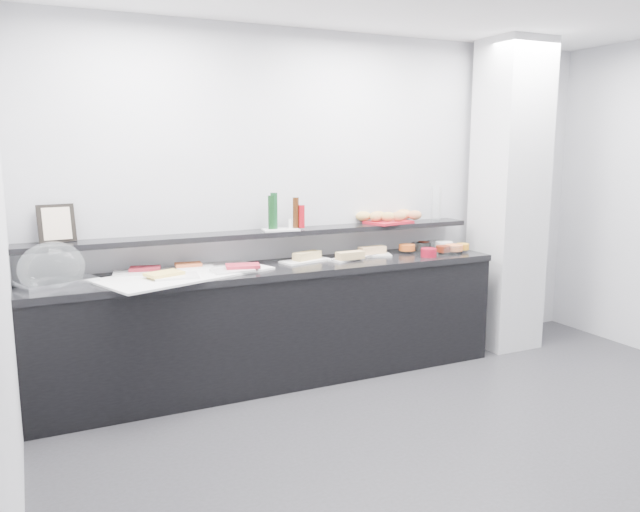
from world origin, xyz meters
name	(u,v)px	position (x,y,z in m)	size (l,w,h in m)	color
ground	(496,457)	(0.00, 0.00, 0.00)	(5.00, 5.00, 0.00)	#2D2D30
back_wall	(340,200)	(0.00, 2.00, 1.35)	(5.00, 0.02, 2.70)	#B6B8BE
column	(509,197)	(1.50, 1.65, 1.35)	(0.50, 0.50, 2.70)	silver
buffet_cabinet	(277,327)	(-0.70, 1.70, 0.42)	(3.60, 0.60, 0.85)	black
counter_top	(276,270)	(-0.70, 1.70, 0.88)	(3.62, 0.62, 0.05)	black
wall_shelf	(267,233)	(-0.70, 1.88, 1.13)	(3.60, 0.25, 0.04)	black
cloche_base	(56,282)	(-2.23, 1.72, 0.92)	(0.46, 0.30, 0.04)	silver
cloche_dome	(52,268)	(-2.26, 1.67, 1.03)	(0.43, 0.28, 0.34)	white
linen_runner	(186,274)	(-1.40, 1.66, 0.91)	(1.18, 0.56, 0.01)	white
platter_meat_a	(133,273)	(-1.74, 1.80, 0.92)	(0.26, 0.17, 0.01)	silver
food_meat_a	(145,269)	(-1.65, 1.82, 0.94)	(0.21, 0.13, 0.02)	maroon
platter_salmon	(195,267)	(-1.28, 1.84, 0.92)	(0.26, 0.17, 0.01)	white
food_salmon	(188,265)	(-1.33, 1.84, 0.94)	(0.19, 0.12, 0.02)	#D45B2B
platter_cheese	(176,276)	(-1.49, 1.55, 0.92)	(0.29, 0.20, 0.01)	white
food_cheese	(164,274)	(-1.56, 1.58, 0.94)	(0.24, 0.15, 0.02)	#F2D05E
platter_meat_b	(232,270)	(-1.08, 1.58, 0.92)	(0.28, 0.19, 0.01)	silver
food_meat_b	(243,266)	(-0.99, 1.62, 0.94)	(0.24, 0.15, 0.02)	maroon
sandwich_plate_left	(305,261)	(-0.42, 1.78, 0.91)	(0.40, 0.17, 0.01)	white
sandwich_food_left	(307,256)	(-0.40, 1.79, 0.94)	(0.24, 0.09, 0.06)	tan
tongs_left	(305,260)	(-0.43, 1.76, 0.92)	(0.01, 0.01, 0.16)	silver
sandwich_plate_mid	(347,259)	(-0.08, 1.71, 0.91)	(0.33, 0.14, 0.01)	white
sandwich_food_mid	(350,255)	(-0.09, 1.65, 0.94)	(0.23, 0.09, 0.06)	tan
tongs_mid	(338,260)	(-0.20, 1.66, 0.92)	(0.01, 0.01, 0.16)	#B5B7BC
sandwich_plate_right	(368,255)	(0.16, 1.79, 0.91)	(0.37, 0.16, 0.01)	silver
sandwich_food_right	(372,250)	(0.20, 1.80, 0.94)	(0.23, 0.09, 0.06)	tan
tongs_right	(372,255)	(0.14, 1.71, 0.92)	(0.01, 0.01, 0.16)	silver
bowl_glass_fruit	(420,247)	(0.69, 1.82, 0.94)	(0.16, 0.16, 0.07)	silver
fill_glass_fruit	(407,247)	(0.53, 1.78, 0.95)	(0.14, 0.14, 0.05)	#CB551B
bowl_black_jam	(424,247)	(0.73, 1.82, 0.94)	(0.12, 0.12, 0.07)	black
fill_black_jam	(424,244)	(0.75, 1.86, 0.95)	(0.10, 0.10, 0.05)	#58180C
bowl_glass_cream	(437,245)	(0.88, 1.83, 0.94)	(0.20, 0.20, 0.07)	white
fill_glass_cream	(444,245)	(0.91, 1.77, 0.95)	(0.15, 0.15, 0.05)	white
bowl_red_jam	(429,253)	(0.58, 1.54, 0.94)	(0.13, 0.13, 0.07)	maroon
fill_red_jam	(443,249)	(0.76, 1.59, 0.95)	(0.12, 0.12, 0.05)	#5A1B0C
bowl_glass_salmon	(449,250)	(0.82, 1.57, 0.94)	(0.18, 0.18, 0.07)	silver
fill_glass_salmon	(454,248)	(0.88, 1.60, 0.95)	(0.15, 0.15, 0.05)	orange
bowl_black_fruit	(455,249)	(0.90, 1.61, 0.94)	(0.12, 0.12, 0.07)	black
fill_black_fruit	(463,247)	(0.99, 1.61, 0.95)	(0.11, 0.11, 0.05)	orange
framed_print	(56,223)	(-2.20, 1.94, 1.28)	(0.24, 0.02, 0.26)	black
print_art	(57,224)	(-2.20, 1.93, 1.28)	(0.18, 0.00, 0.22)	beige
condiment_tray	(281,230)	(-0.60, 1.85, 1.16)	(0.28, 0.17, 0.01)	white
bottle_green_a	(271,212)	(-0.66, 1.88, 1.29)	(0.05, 0.05, 0.26)	black
bottle_brown	(296,213)	(-0.47, 1.85, 1.28)	(0.05, 0.05, 0.24)	#3C1D0A
bottle_green_b	(274,211)	(-0.64, 1.88, 1.30)	(0.05, 0.05, 0.28)	#103B1C
bottle_hot	(302,216)	(-0.43, 1.84, 1.25)	(0.05, 0.05, 0.18)	#9E0B15
shaker_salt	(290,224)	(-0.51, 1.86, 1.20)	(0.03, 0.03, 0.07)	white
shaker_pepper	(293,223)	(-0.46, 1.92, 1.20)	(0.03, 0.03, 0.07)	white
bread_tray	(389,222)	(0.40, 1.87, 1.16)	(0.37, 0.26, 0.02)	#AB1221
bread_roll_nw	(363,216)	(0.21, 1.97, 1.21)	(0.14, 0.09, 0.08)	tan
bread_roll_n	(378,216)	(0.33, 1.93, 1.21)	(0.15, 0.09, 0.08)	tan
bread_roll_ne	(404,214)	(0.62, 1.98, 1.21)	(0.14, 0.09, 0.08)	#AC7741
bread_roll_sw	(388,217)	(0.38, 1.85, 1.21)	(0.12, 0.08, 0.08)	#BB9247
bread_roll_s	(398,216)	(0.46, 1.82, 1.21)	(0.13, 0.08, 0.08)	#B17743
bread_roll_se	(415,215)	(0.65, 1.85, 1.21)	(0.12, 0.08, 0.08)	#C4794B
bread_roll_midw	(376,217)	(0.28, 1.88, 1.21)	(0.12, 0.08, 0.08)	tan
bread_roll_mide	(403,215)	(0.57, 1.92, 1.21)	(0.15, 0.10, 0.08)	tan
carafe	(436,204)	(0.87, 1.86, 1.30)	(0.09, 0.09, 0.30)	white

